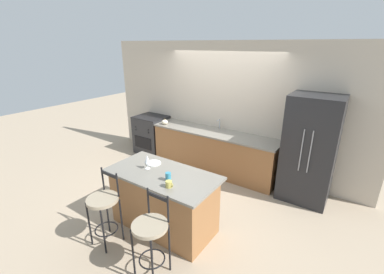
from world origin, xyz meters
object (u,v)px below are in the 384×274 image
at_px(tumbler_cup, 168,177).
at_px(pumpkin_decoration, 165,122).
at_px(bar_stool_far, 151,233).
at_px(wine_glass, 147,159).
at_px(refrigerator, 309,149).
at_px(coffee_mug, 169,184).
at_px(bar_stool_near, 104,206).
at_px(dinner_plate, 154,163).
at_px(oven_range, 152,134).

xyz_separation_m(tumbler_cup, pumpkin_decoration, (-1.71, 1.96, -0.01)).
relative_size(bar_stool_far, wine_glass, 4.90).
bearing_deg(tumbler_cup, refrigerator, 57.40).
bearing_deg(wine_glass, bar_stool_far, -45.59).
distance_m(coffee_mug, tumbler_cup, 0.18).
distance_m(refrigerator, bar_stool_far, 3.00).
relative_size(bar_stool_near, coffee_mug, 9.23).
bearing_deg(tumbler_cup, bar_stool_far, -68.84).
relative_size(wine_glass, coffee_mug, 1.88).
bearing_deg(refrigerator, tumbler_cup, -122.60).
bearing_deg(coffee_mug, bar_stool_near, -148.25).
bearing_deg(bar_stool_far, pumpkin_decoration, 126.96).
bearing_deg(coffee_mug, pumpkin_decoration, 131.09).
relative_size(dinner_plate, coffee_mug, 2.02).
relative_size(coffee_mug, pumpkin_decoration, 0.81).
distance_m(bar_stool_far, coffee_mug, 0.63).
bearing_deg(oven_range, pumpkin_decoration, -16.98).
xyz_separation_m(refrigerator, coffee_mug, (-1.24, -2.26, 0.01)).
height_order(oven_range, wine_glass, wine_glass).
xyz_separation_m(oven_range, coffee_mug, (2.43, -2.28, 0.47)).
relative_size(oven_range, coffee_mug, 8.24).
bearing_deg(tumbler_cup, wine_glass, 168.12).
distance_m(dinner_plate, tumbler_cup, 0.58).
xyz_separation_m(bar_stool_near, bar_stool_far, (0.88, -0.03, 0.00)).
distance_m(oven_range, bar_stool_near, 3.22).
height_order(refrigerator, bar_stool_near, refrigerator).
xyz_separation_m(bar_stool_near, dinner_plate, (0.12, 0.87, 0.32)).
bearing_deg(bar_stool_near, dinner_plate, 81.97).
xyz_separation_m(coffee_mug, tumbler_cup, (-0.12, 0.13, 0.01)).
bearing_deg(bar_stool_near, coffee_mug, 31.75).
xyz_separation_m(refrigerator, wine_glass, (-1.83, -2.03, 0.12)).
relative_size(bar_stool_far, coffee_mug, 9.23).
relative_size(bar_stool_near, tumbler_cup, 9.29).
relative_size(bar_stool_near, wine_glass, 4.90).
relative_size(bar_stool_far, pumpkin_decoration, 7.47).
bearing_deg(dinner_plate, bar_stool_far, -50.00).
distance_m(bar_stool_far, pumpkin_decoration, 3.27).
bearing_deg(bar_stool_far, dinner_plate, 130.00).
bearing_deg(pumpkin_decoration, tumbler_cup, -48.98).
bearing_deg(pumpkin_decoration, wine_glass, -56.43).
distance_m(oven_range, pumpkin_decoration, 0.79).
bearing_deg(pumpkin_decoration, dinner_plate, -54.77).
bearing_deg(refrigerator, bar_stool_near, -126.25).
distance_m(oven_range, coffee_mug, 3.36).
xyz_separation_m(bar_stool_near, wine_glass, (0.17, 0.70, 0.47)).
distance_m(bar_stool_far, dinner_plate, 1.22).
distance_m(refrigerator, oven_range, 3.70).
bearing_deg(tumbler_cup, dinner_plate, 152.02).
height_order(refrigerator, coffee_mug, refrigerator).
xyz_separation_m(oven_range, pumpkin_decoration, (0.60, -0.18, 0.48)).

